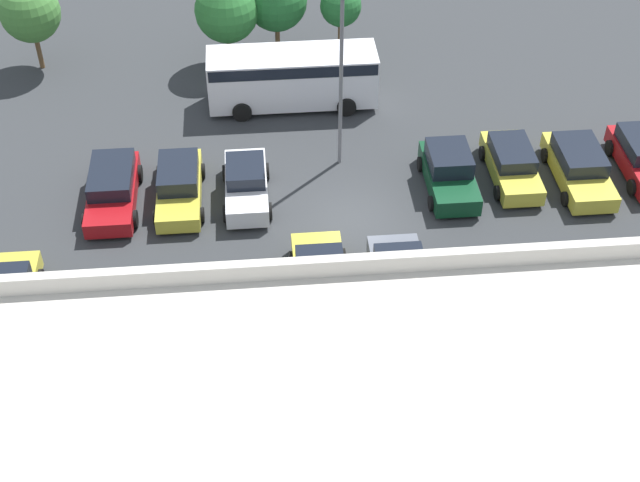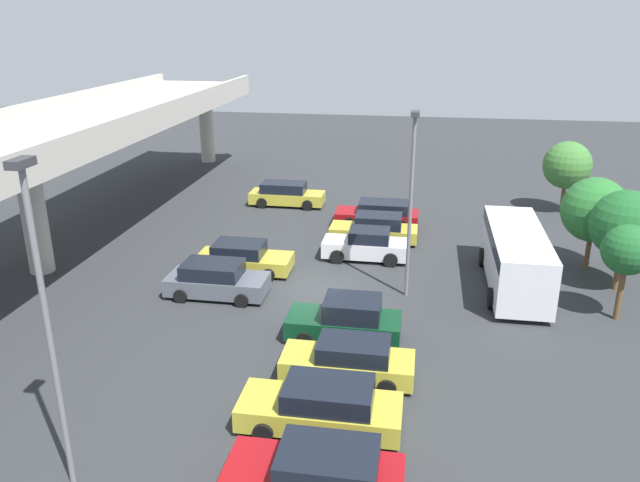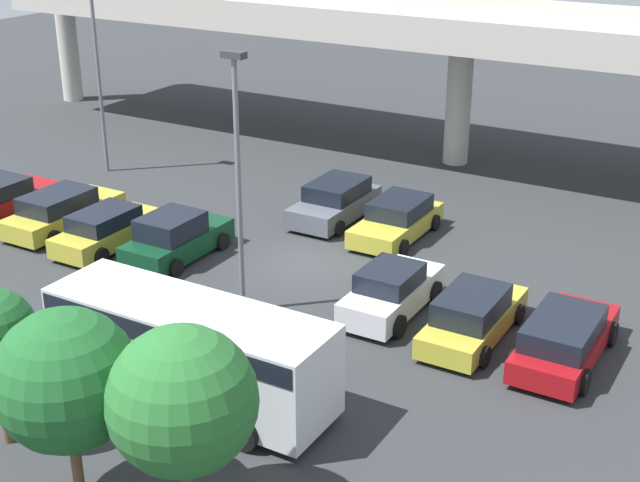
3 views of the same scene
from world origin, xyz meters
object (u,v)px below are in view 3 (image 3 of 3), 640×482
at_px(parked_car_7, 473,316).
at_px(lamp_post_mid_lot, 238,166).
at_px(parked_car_2, 108,229).
at_px(tree_front_centre, 66,380).
at_px(parked_car_0, 0,199).
at_px(parked_car_4, 335,201).
at_px(shuttle_bus, 189,344).
at_px(parked_car_6, 392,291).
at_px(parked_car_8, 564,338).
at_px(tree_front_right, 182,401).
at_px(parked_car_1, 62,211).
at_px(lamp_post_near_aisle, 97,60).
at_px(parked_car_5, 397,219).
at_px(parked_car_3, 176,238).

height_order(parked_car_7, lamp_post_mid_lot, lamp_post_mid_lot).
distance_m(parked_car_2, tree_front_centre, 14.65).
distance_m(parked_car_0, parked_car_4, 13.25).
bearing_deg(tree_front_centre, parked_car_2, 130.28).
bearing_deg(lamp_post_mid_lot, shuttle_bus, -70.11).
relative_size(parked_car_6, parked_car_8, 0.89).
xyz_separation_m(parked_car_0, shuttle_bus, (14.65, -6.58, 0.85)).
relative_size(shuttle_bus, tree_front_right, 1.72).
distance_m(parked_car_1, parked_car_7, 16.75).
xyz_separation_m(parked_car_8, tree_front_centre, (-7.35, -11.29, 2.36)).
xyz_separation_m(parked_car_0, parked_car_1, (3.00, 0.36, -0.04)).
bearing_deg(lamp_post_near_aisle, tree_front_centre, -48.61).
relative_size(parked_car_1, tree_front_right, 1.07).
xyz_separation_m(lamp_post_mid_lot, tree_front_centre, (2.20, -9.34, -1.66)).
height_order(parked_car_4, shuttle_bus, shuttle_bus).
height_order(parked_car_2, parked_car_4, parked_car_4).
distance_m(parked_car_0, parked_car_2, 5.77).
bearing_deg(lamp_post_mid_lot, parked_car_2, 166.71).
bearing_deg(parked_car_5, shuttle_bus, 0.96).
bearing_deg(parked_car_0, parked_car_6, -88.74).
relative_size(parked_car_1, parked_car_2, 1.09).
xyz_separation_m(parked_car_8, lamp_post_mid_lot, (-9.55, -1.95, 4.01)).
relative_size(parked_car_1, parked_car_5, 1.07).
bearing_deg(tree_front_right, lamp_post_mid_lot, 118.32).
bearing_deg(lamp_post_mid_lot, lamp_post_near_aisle, 148.08).
xyz_separation_m(parked_car_7, shuttle_bus, (-5.11, -6.73, 0.89)).
xyz_separation_m(parked_car_6, tree_front_centre, (-1.89, -11.51, 2.35)).
bearing_deg(parked_car_6, parked_car_2, 92.47).
height_order(parked_car_3, tree_front_centre, tree_front_centre).
bearing_deg(parked_car_4, tree_front_centre, 11.45).
xyz_separation_m(parked_car_7, lamp_post_near_aisle, (-20.20, 6.38, 4.38)).
bearing_deg(parked_car_6, shuttle_bus, 161.27).
bearing_deg(tree_front_right, parked_car_3, 129.91).
relative_size(parked_car_2, tree_front_right, 0.99).
bearing_deg(parked_car_6, tree_front_centre, 170.67).
height_order(parked_car_3, parked_car_8, parked_car_3).
bearing_deg(parked_car_3, parked_car_2, 99.34).
bearing_deg(parked_car_0, parked_car_7, -89.57).
distance_m(tree_front_centre, tree_front_right, 2.55).
bearing_deg(parked_car_0, parked_car_4, -60.60).
height_order(parked_car_5, parked_car_6, parked_car_6).
bearing_deg(parked_car_6, parked_car_8, -92.34).
relative_size(parked_car_0, parked_car_5, 1.00).
bearing_deg(lamp_post_mid_lot, parked_car_5, 79.13).
bearing_deg(tree_front_right, shuttle_bus, 127.23).
height_order(parked_car_2, shuttle_bus, shuttle_bus).
xyz_separation_m(parked_car_2, lamp_post_mid_lot, (7.14, -1.69, 4.05)).
distance_m(parked_car_0, parked_car_7, 19.76).
bearing_deg(parked_car_8, parked_car_6, 87.66).
bearing_deg(parked_car_5, parked_car_1, -63.31).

